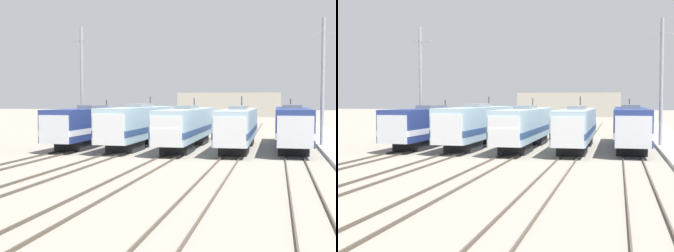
{
  "view_description": "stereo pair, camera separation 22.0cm",
  "coord_description": "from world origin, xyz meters",
  "views": [
    {
      "loc": [
        8.52,
        -36.87,
        4.63
      ],
      "look_at": [
        -0.25,
        0.67,
        2.53
      ],
      "focal_mm": 50.0,
      "sensor_mm": 36.0,
      "label": 1
    },
    {
      "loc": [
        8.73,
        -36.82,
        4.63
      ],
      "look_at": [
        -0.25,
        0.67,
        2.53
      ],
      "focal_mm": 50.0,
      "sensor_mm": 36.0,
      "label": 2
    }
  ],
  "objects": [
    {
      "name": "ground_plane",
      "position": [
        0.0,
        0.0,
        0.0
      ],
      "size": [
        400.0,
        400.0,
        0.0
      ],
      "primitive_type": "plane",
      "color": "gray"
    },
    {
      "name": "rail_pair_far_left",
      "position": [
        -9.91,
        0.0,
        0.07
      ],
      "size": [
        1.5,
        120.0,
        0.15
      ],
      "color": "#4C4238",
      "rests_on": "ground_plane"
    },
    {
      "name": "rail_pair_center_left",
      "position": [
        -4.95,
        0.0,
        0.07
      ],
      "size": [
        1.51,
        120.0,
        0.15
      ],
      "color": "#4C4238",
      "rests_on": "ground_plane"
    },
    {
      "name": "rail_pair_center",
      "position": [
        0.0,
        0.0,
        0.07
      ],
      "size": [
        1.51,
        120.0,
        0.15
      ],
      "color": "#4C4238",
      "rests_on": "ground_plane"
    },
    {
      "name": "rail_pair_center_right",
      "position": [
        4.95,
        0.0,
        0.07
      ],
      "size": [
        1.51,
        120.0,
        0.15
      ],
      "color": "#4C4238",
      "rests_on": "ground_plane"
    },
    {
      "name": "rail_pair_far_right",
      "position": [
        9.91,
        0.0,
        0.07
      ],
      "size": [
        1.5,
        120.0,
        0.15
      ],
      "color": "#4C4238",
      "rests_on": "ground_plane"
    },
    {
      "name": "locomotive_far_left",
      "position": [
        -9.91,
        7.71,
        2.15
      ],
      "size": [
        3.03,
        17.59,
        4.69
      ],
      "color": "black",
      "rests_on": "ground_plane"
    },
    {
      "name": "locomotive_center_left",
      "position": [
        -4.95,
        7.79,
        2.22
      ],
      "size": [
        3.01,
        18.24,
        5.06
      ],
      "color": "#232326",
      "rests_on": "ground_plane"
    },
    {
      "name": "locomotive_center",
      "position": [
        0.0,
        7.36,
        2.15
      ],
      "size": [
        2.86,
        18.03,
        4.89
      ],
      "color": "#232326",
      "rests_on": "ground_plane"
    },
    {
      "name": "locomotive_center_right",
      "position": [
        4.95,
        7.57,
        2.14
      ],
      "size": [
        2.83,
        17.62,
        5.07
      ],
      "color": "#232326",
      "rests_on": "ground_plane"
    },
    {
      "name": "locomotive_far_right",
      "position": [
        9.91,
        9.5,
        2.19
      ],
      "size": [
        3.04,
        19.84,
        4.83
      ],
      "color": "black",
      "rests_on": "ground_plane"
    },
    {
      "name": "catenary_tower_left",
      "position": [
        -12.27,
        10.79,
        6.49
      ],
      "size": [
        2.44,
        0.35,
        12.6
      ],
      "color": "gray",
      "rests_on": "ground_plane"
    },
    {
      "name": "catenary_tower_right",
      "position": [
        12.8,
        10.79,
        6.49
      ],
      "size": [
        2.44,
        0.35,
        12.6
      ],
      "color": "gray",
      "rests_on": "ground_plane"
    },
    {
      "name": "depot_building",
      "position": [
        -4.96,
        101.11,
        3.45
      ],
      "size": [
        29.05,
        12.56,
        6.91
      ],
      "color": "#B2AD9E",
      "rests_on": "ground_plane"
    }
  ]
}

